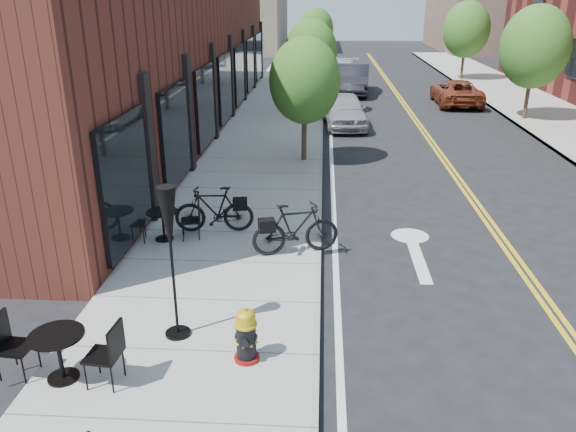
{
  "coord_description": "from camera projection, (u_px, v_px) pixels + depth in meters",
  "views": [
    {
      "loc": [
        -0.04,
        -8.46,
        5.09
      ],
      "look_at": [
        -0.67,
        1.81,
        1.0
      ],
      "focal_mm": 35.0,
      "sensor_mm": 36.0,
      "label": 1
    }
  ],
  "objects": [
    {
      "name": "bicycle_left",
      "position": [
        214.0,
        209.0,
        12.4
      ],
      "size": [
        1.79,
        0.67,
        1.05
      ],
      "primitive_type": "imported",
      "rotation": [
        0.0,
        0.0,
        -1.47
      ],
      "color": "black",
      "rests_on": "sidewalk_near"
    },
    {
      "name": "building_near",
      "position": [
        158.0,
        38.0,
        21.79
      ],
      "size": [
        5.0,
        28.0,
        7.0
      ],
      "primitive_type": "cube",
      "color": "#4E2219",
      "rests_on": "ground"
    },
    {
      "name": "bistro_set_c",
      "position": [
        163.0,
        221.0,
        12.03
      ],
      "size": [
        1.61,
        0.8,
        0.85
      ],
      "rotation": [
        0.0,
        0.0,
        0.21
      ],
      "color": "black",
      "rests_on": "sidewalk_near"
    },
    {
      "name": "tree_far_c",
      "position": [
        466.0,
        30.0,
        34.08
      ],
      "size": [
        2.8,
        2.8,
        4.62
      ],
      "color": "#382B1E",
      "rests_on": "sidewalk_far"
    },
    {
      "name": "fire_hydrant",
      "position": [
        246.0,
        336.0,
        8.04
      ],
      "size": [
        0.41,
        0.41,
        0.85
      ],
      "rotation": [
        0.0,
        0.0,
        -0.13
      ],
      "color": "maroon",
      "rests_on": "sidewalk_near"
    },
    {
      "name": "parked_car_c",
      "position": [
        343.0,
        71.0,
        34.36
      ],
      "size": [
        2.38,
        4.66,
        1.29
      ],
      "primitive_type": "imported",
      "rotation": [
        0.0,
        0.0,
        -0.13
      ],
      "color": "#B1B2B6",
      "rests_on": "ground"
    },
    {
      "name": "tree_far_b",
      "position": [
        535.0,
        47.0,
        22.95
      ],
      "size": [
        2.8,
        2.8,
        4.62
      ],
      "color": "#382B1E",
      "rests_on": "sidewalk_far"
    },
    {
      "name": "parked_car_b",
      "position": [
        353.0,
        79.0,
        30.34
      ],
      "size": [
        1.98,
        4.78,
        1.54
      ],
      "primitive_type": "imported",
      "rotation": [
        0.0,
        0.0,
        -0.08
      ],
      "color": "black",
      "rests_on": "ground"
    },
    {
      "name": "ground",
      "position": [
        320.0,
        309.0,
        9.72
      ],
      "size": [
        120.0,
        120.0,
        0.0
      ],
      "primitive_type": "plane",
      "color": "black",
      "rests_on": "ground"
    },
    {
      "name": "patio_umbrella",
      "position": [
        169.0,
        232.0,
        8.14
      ],
      "size": [
        0.39,
        0.39,
        2.44
      ],
      "color": "black",
      "rests_on": "sidewalk_near"
    },
    {
      "name": "tree_near_c",
      "position": [
        314.0,
        42.0,
        32.01
      ],
      "size": [
        2.1,
        2.1,
        3.67
      ],
      "color": "#382B1E",
      "rests_on": "sidewalk_near"
    },
    {
      "name": "bicycle_right",
      "position": [
        296.0,
        229.0,
        11.35
      ],
      "size": [
        1.87,
        1.0,
        1.08
      ],
      "primitive_type": "imported",
      "rotation": [
        0.0,
        0.0,
        1.86
      ],
      "color": "black",
      "rests_on": "sidewalk_near"
    },
    {
      "name": "sidewalk_near",
      "position": [
        264.0,
        152.0,
        19.09
      ],
      "size": [
        4.0,
        70.0,
        0.12
      ],
      "primitive_type": "cube",
      "color": "#9E9B93",
      "rests_on": "ground"
    },
    {
      "name": "parked_car_a",
      "position": [
        345.0,
        110.0,
        22.77
      ],
      "size": [
        1.91,
        4.08,
        1.35
      ],
      "primitive_type": "imported",
      "rotation": [
        0.0,
        0.0,
        0.08
      ],
      "color": "#989A9F",
      "rests_on": "ground"
    },
    {
      "name": "tree_near_d",
      "position": [
        316.0,
        29.0,
        39.34
      ],
      "size": [
        2.4,
        2.4,
        4.11
      ],
      "color": "#382B1E",
      "rests_on": "sidewalk_near"
    },
    {
      "name": "parked_car_far",
      "position": [
        456.0,
        92.0,
        27.36
      ],
      "size": [
        2.13,
        4.43,
        1.22
      ],
      "primitive_type": "imported",
      "rotation": [
        0.0,
        0.0,
        3.12
      ],
      "color": "maroon",
      "rests_on": "ground"
    },
    {
      "name": "bistro_set_b",
      "position": [
        59.0,
        350.0,
        7.61
      ],
      "size": [
        1.74,
        0.8,
        0.93
      ],
      "rotation": [
        0.0,
        0.0,
        -0.09
      ],
      "color": "black",
      "rests_on": "sidewalk_near"
    },
    {
      "name": "tree_near_a",
      "position": [
        305.0,
        81.0,
        17.14
      ],
      "size": [
        2.2,
        2.2,
        3.81
      ],
      "color": "#382B1E",
      "rests_on": "sidewalk_near"
    },
    {
      "name": "tree_near_b",
      "position": [
        311.0,
        52.0,
        24.52
      ],
      "size": [
        2.3,
        2.3,
        3.98
      ],
      "color": "#382B1E",
      "rests_on": "sidewalk_near"
    }
  ]
}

